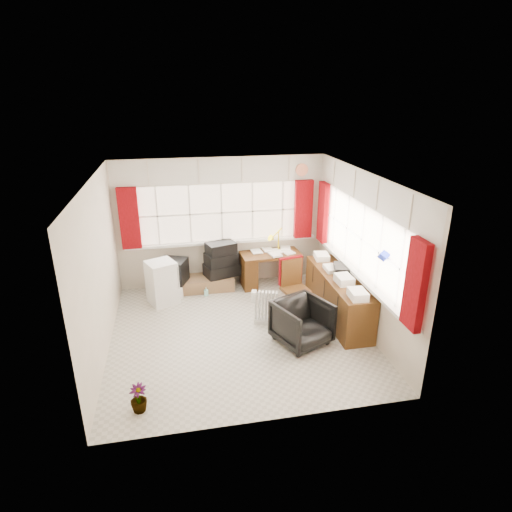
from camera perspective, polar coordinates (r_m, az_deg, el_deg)
The scene contains 20 objects.
ground at distance 6.99m, azimuth -2.27°, elevation -10.15°, with size 4.00×4.00×0.00m, color beige.
room_walls at distance 6.34m, azimuth -2.47°, elevation 1.50°, with size 4.00×4.00×4.00m.
window_back at distance 8.34m, azimuth -4.47°, elevation 2.36°, with size 3.70×0.12×3.60m.
window_right at distance 7.08m, azimuth 13.36°, elevation -1.73°, with size 0.12×3.70×3.60m.
curtains at distance 7.39m, azimuth 3.54°, elevation 4.03°, with size 3.83×3.83×1.15m.
overhead_cabinets at distance 7.26m, azimuth 4.00°, elevation 10.18°, with size 3.98×3.98×0.48m.
desk at distance 8.45m, azimuth 1.95°, elevation -1.49°, with size 1.18×0.63×0.70m.
desk_lamp at distance 8.38m, azimuth 3.03°, elevation 2.82°, with size 0.20×0.18×0.47m.
task_chair at distance 7.31m, azimuth 4.92°, elevation -3.89°, with size 0.51×0.53×1.03m.
office_chair at distance 6.60m, azimuth 6.17°, elevation -8.82°, with size 0.74×0.76×0.69m, color black.
radiator at distance 7.14m, azimuth 1.33°, elevation -7.23°, with size 0.41×0.26×0.57m.
credenza at distance 7.39m, azimuth 10.85°, elevation -5.23°, with size 0.50×2.00×0.85m.
file_tray at distance 7.38m, azimuth 11.55°, elevation -1.70°, with size 0.30×0.39×0.13m, color black.
tv_bench at distance 8.40m, azimuth -7.86°, elevation -3.68°, with size 1.40×0.50×0.25m, color #846142.
crt_tv at distance 8.16m, azimuth -11.02°, elevation -1.97°, with size 0.62×0.59×0.44m.
hifi_stack at distance 8.29m, azimuth -4.64°, elevation -0.55°, with size 0.73×0.58×0.67m.
mini_fridge at distance 7.91m, azimuth -12.42°, elevation -3.46°, with size 0.62×0.62×0.79m.
spray_bottle_a at distance 8.09m, azimuth -10.14°, elevation -4.51°, with size 0.13×0.13×0.33m, color white.
spray_bottle_b at distance 8.15m, azimuth -6.66°, elevation -4.72°, with size 0.08×0.08×0.17m, color #98E3D8.
flower_vase at distance 5.60m, azimuth -15.41°, elevation -17.83°, with size 0.21×0.21×0.37m, color black.
Camera 1 is at (-0.89, -5.89, 3.65)m, focal length 30.00 mm.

